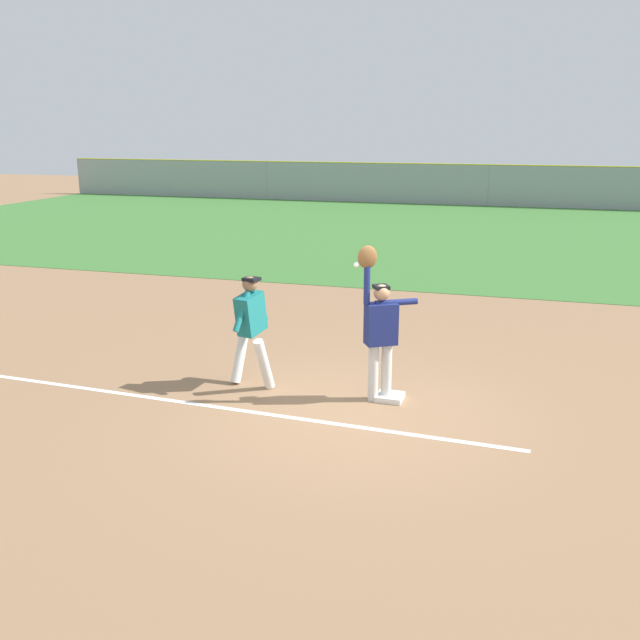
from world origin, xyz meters
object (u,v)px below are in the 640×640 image
object	(u,v)px
first_base	(390,397)
parked_car_tan	(354,183)
baseball	(357,265)
fielder	(380,326)
parked_car_green	(435,186)
runner	(251,324)
parked_car_red	(523,188)
parked_car_silver	(621,190)

from	to	relation	value
first_base	parked_car_tan	size ratio (longest dim) A/B	0.08
baseball	parked_car_tan	world-z (taller)	baseball
first_base	fielder	bearing A→B (deg)	-161.05
first_base	parked_car_tan	bearing A→B (deg)	104.85
parked_car_green	first_base	bearing A→B (deg)	-87.87
runner	parked_car_red	size ratio (longest dim) A/B	0.39
runner	parked_car_silver	world-z (taller)	runner
fielder	runner	size ratio (longest dim) A/B	1.33
first_base	baseball	bearing A→B (deg)	-152.15
runner	baseball	xyz separation A→B (m)	(1.66, -0.20, 1.02)
fielder	parked_car_red	xyz separation A→B (m)	(1.37, 29.70, -0.45)
parked_car_green	parked_car_silver	xyz separation A→B (m)	(9.34, 0.49, 0.00)
fielder	parked_car_green	world-z (taller)	fielder
baseball	parked_car_silver	distance (m)	30.90
runner	parked_car_silver	xyz separation A→B (m)	(8.14, 29.98, -0.32)
parked_car_red	fielder	bearing A→B (deg)	-91.19
parked_car_green	parked_car_red	world-z (taller)	same
parked_car_red	parked_car_silver	world-z (taller)	same
parked_car_tan	fielder	bearing A→B (deg)	-81.70
parked_car_silver	parked_car_green	bearing A→B (deg)	-176.24
baseball	parked_car_red	bearing A→B (deg)	86.80
baseball	parked_car_silver	xyz separation A→B (m)	(6.48, 30.18, -1.34)
first_base	parked_car_green	bearing A→B (deg)	96.46
parked_car_silver	baseball	bearing A→B (deg)	-101.36
parked_car_green	parked_car_silver	bearing A→B (deg)	-1.33
fielder	parked_car_green	distance (m)	29.68
baseball	first_base	bearing A→B (deg)	27.85
runner	parked_car_tan	bearing A→B (deg)	114.82
first_base	runner	size ratio (longest dim) A/B	0.22
fielder	parked_car_green	size ratio (longest dim) A/B	0.50
runner	parked_car_silver	bearing A→B (deg)	88.65
parked_car_tan	parked_car_silver	bearing A→B (deg)	-6.61
runner	parked_car_red	bearing A→B (deg)	97.44
first_base	parked_car_tan	distance (m)	31.07
parked_car_tan	parked_car_silver	world-z (taller)	same
parked_car_tan	parked_car_green	size ratio (longest dim) A/B	1.01
parked_car_red	parked_car_tan	bearing A→B (deg)	179.05
runner	parked_car_red	world-z (taller)	runner
fielder	parked_car_tan	world-z (taller)	fielder
parked_car_tan	parked_car_green	distance (m)	4.67
fielder	baseball	distance (m)	0.97
parked_car_tan	parked_car_silver	size ratio (longest dim) A/B	1.04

